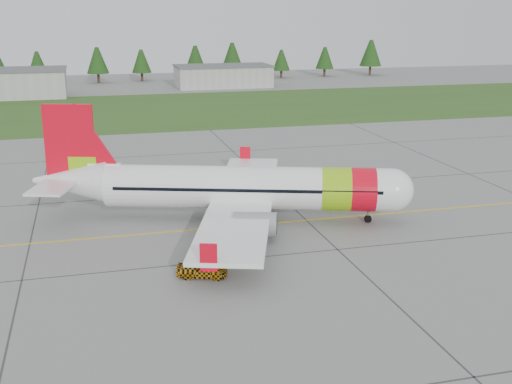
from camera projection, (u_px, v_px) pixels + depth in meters
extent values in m
plane|color=gray|center=(220.00, 261.00, 51.08)|extent=(320.00, 320.00, 0.00)
cylinder|color=white|center=(248.00, 188.00, 60.22)|extent=(26.69, 12.20, 4.02)
sphere|color=white|center=(392.00, 190.00, 59.42)|extent=(4.02, 4.02, 4.02)
cone|color=white|center=(70.00, 181.00, 61.13)|extent=(8.11, 6.07, 4.02)
cube|color=black|center=(395.00, 186.00, 59.30)|extent=(2.40, 3.06, 0.58)
cylinder|color=#8ECC0F|center=(336.00, 189.00, 59.73)|extent=(3.83, 4.73, 4.10)
cylinder|color=red|center=(363.00, 190.00, 59.58)|extent=(3.43, 4.60, 4.10)
cube|color=white|center=(243.00, 199.00, 60.56)|extent=(15.69, 33.08, 0.37)
cube|color=red|center=(245.00, 155.00, 76.19)|extent=(1.23, 0.56, 2.06)
cube|color=red|center=(209.00, 258.00, 44.74)|extent=(1.23, 0.56, 2.06)
cylinder|color=gray|center=(262.00, 189.00, 66.06)|extent=(4.20, 3.21, 2.16)
cylinder|color=gray|center=(255.00, 224.00, 55.18)|extent=(4.20, 3.21, 2.16)
cube|color=red|center=(70.00, 146.00, 60.18)|extent=(4.62, 1.83, 7.83)
cube|color=#8ECC0F|center=(83.00, 169.00, 60.73)|extent=(2.68, 1.25, 2.47)
cube|color=white|center=(65.00, 178.00, 61.09)|extent=(6.84, 12.28, 0.23)
cylinder|color=slate|center=(368.00, 215.00, 60.22)|extent=(0.19, 0.19, 1.44)
cylinder|color=black|center=(368.00, 219.00, 60.32)|extent=(0.76, 0.49, 0.70)
cylinder|color=slate|center=(235.00, 201.00, 63.69)|extent=(0.23, 0.23, 1.96)
cylinder|color=black|center=(231.00, 205.00, 63.83)|extent=(1.16, 0.78, 1.07)
cylinder|color=slate|center=(229.00, 219.00, 58.15)|extent=(0.23, 0.23, 1.96)
cylinder|color=black|center=(224.00, 224.00, 58.29)|extent=(1.16, 0.78, 1.07)
imported|color=#EFA10D|center=(202.00, 253.00, 47.52)|extent=(1.73, 1.88, 3.82)
imported|color=silver|center=(53.00, 135.00, 91.69)|extent=(1.69, 1.63, 3.99)
cube|color=#30561E|center=(137.00, 111.00, 127.37)|extent=(320.00, 50.00, 0.03)
cube|color=gold|center=(203.00, 229.00, 58.52)|extent=(120.00, 0.25, 0.02)
cube|color=#A8A8A3|center=(223.00, 77.00, 166.25)|extent=(24.00, 12.00, 5.20)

